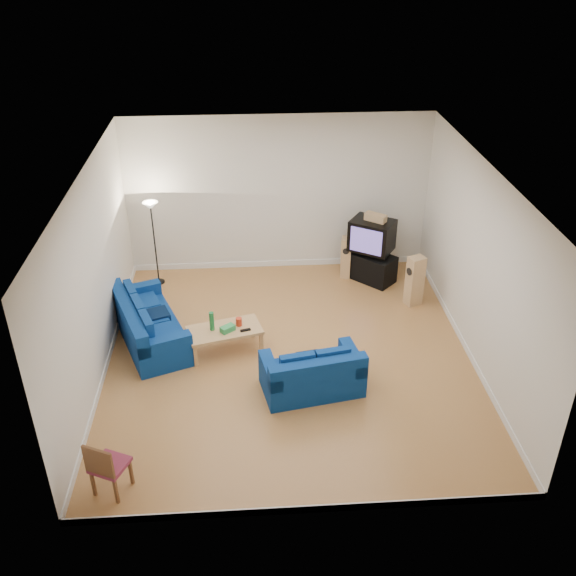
{
  "coord_description": "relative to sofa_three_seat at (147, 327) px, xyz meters",
  "views": [
    {
      "loc": [
        -0.62,
        -8.66,
        6.37
      ],
      "look_at": [
        0.0,
        0.4,
        1.1
      ],
      "focal_mm": 40.0,
      "sensor_mm": 36.0,
      "label": 1
    }
  ],
  "objects": [
    {
      "name": "tissue_box",
      "position": [
        1.39,
        -0.44,
        0.2
      ],
      "size": [
        0.27,
        0.25,
        0.1
      ],
      "primitive_type": "cube",
      "rotation": [
        0.0,
        0.0,
        0.65
      ],
      "color": "green",
      "rests_on": "coffee_table"
    },
    {
      "name": "av_receiver",
      "position": [
        4.28,
        1.91,
        0.31
      ],
      "size": [
        0.5,
        0.48,
        0.09
      ],
      "primitive_type": "cube",
      "rotation": [
        0.0,
        0.0,
        -0.61
      ],
      "color": "black",
      "rests_on": "tv_stand"
    },
    {
      "name": "centre_speaker",
      "position": [
        4.24,
        1.94,
        1.05
      ],
      "size": [
        0.43,
        0.39,
        0.15
      ],
      "primitive_type": "cube",
      "rotation": [
        0.0,
        0.0,
        -0.67
      ],
      "color": "tan",
      "rests_on": "television"
    },
    {
      "name": "red_canister",
      "position": [
        1.57,
        -0.28,
        0.22
      ],
      "size": [
        0.11,
        0.11,
        0.14
      ],
      "primitive_type": "cylinder",
      "rotation": [
        0.0,
        0.0,
        0.05
      ],
      "color": "red",
      "rests_on": "coffee_table"
    },
    {
      "name": "room",
      "position": [
        2.4,
        -0.62,
        1.25
      ],
      "size": [
        6.01,
        6.51,
        3.21
      ],
      "color": "brown",
      "rests_on": "ground"
    },
    {
      "name": "dining_chair",
      "position": [
        -0.08,
        -3.38,
        0.18
      ],
      "size": [
        0.54,
        0.54,
        0.86
      ],
      "rotation": [
        0.0,
        0.0,
        -0.43
      ],
      "color": "brown",
      "rests_on": "ground"
    },
    {
      "name": "speaker_right",
      "position": [
        4.85,
        0.93,
        0.2
      ],
      "size": [
        0.36,
        0.32,
        0.98
      ],
      "rotation": [
        0.0,
        0.0,
        -1.18
      ],
      "color": "tan",
      "rests_on": "ground"
    },
    {
      "name": "speaker_left",
      "position": [
        3.73,
        2.08,
        0.13
      ],
      "size": [
        0.25,
        0.3,
        0.86
      ],
      "rotation": [
        0.0,
        0.0,
        -0.23
      ],
      "color": "tan",
      "rests_on": "ground"
    },
    {
      "name": "coffee_table",
      "position": [
        1.33,
        -0.37,
        0.09
      ],
      "size": [
        1.33,
        0.9,
        0.44
      ],
      "rotation": [
        0.0,
        0.0,
        0.26
      ],
      "color": "tan",
      "rests_on": "ground"
    },
    {
      "name": "floor_lamp",
      "position": [
        -0.04,
        2.08,
        1.13
      ],
      "size": [
        0.3,
        0.3,
        1.73
      ],
      "color": "black",
      "rests_on": "ground"
    },
    {
      "name": "bottle",
      "position": [
        1.13,
        -0.38,
        0.31
      ],
      "size": [
        0.08,
        0.08,
        0.34
      ],
      "primitive_type": "cylinder",
      "rotation": [
        0.0,
        0.0,
        0.04
      ],
      "color": "#197233",
      "rests_on": "coffee_table"
    },
    {
      "name": "television",
      "position": [
        4.2,
        1.96,
        0.67
      ],
      "size": [
        1.0,
        0.93,
        0.62
      ],
      "rotation": [
        0.0,
        0.0,
        -0.57
      ],
      "color": "black",
      "rests_on": "av_receiver"
    },
    {
      "name": "remote",
      "position": [
        1.68,
        -0.44,
        0.16
      ],
      "size": [
        0.18,
        0.1,
        0.02
      ],
      "primitive_type": "cube",
      "rotation": [
        0.0,
        0.0,
        0.27
      ],
      "color": "black",
      "rests_on": "coffee_table"
    },
    {
      "name": "sofa_three_seat",
      "position": [
        0.0,
        0.0,
        0.0
      ],
      "size": [
        1.57,
        2.24,
        0.79
      ],
      "rotation": [
        0.0,
        0.0,
        -1.2
      ],
      "color": "navy",
      "rests_on": "ground"
    },
    {
      "name": "sofa_loveseat",
      "position": [
        2.69,
        -1.52,
        -0.01
      ],
      "size": [
        1.63,
        1.1,
        0.75
      ],
      "rotation": [
        0.0,
        0.0,
        0.19
      ],
      "color": "navy",
      "rests_on": "ground"
    },
    {
      "name": "tv_stand",
      "position": [
        4.23,
        1.91,
        -0.01
      ],
      "size": [
        1.01,
        1.01,
        0.56
      ],
      "primitive_type": "cube",
      "rotation": [
        0.0,
        0.0,
        -0.78
      ],
      "color": "black",
      "rests_on": "ground"
    }
  ]
}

